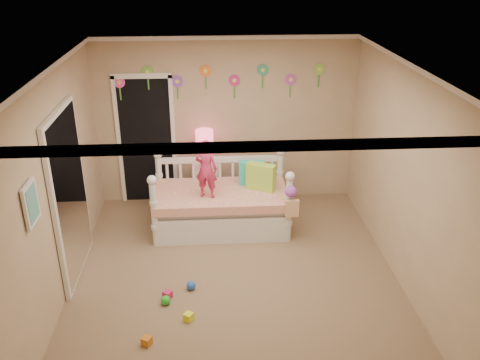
{
  "coord_description": "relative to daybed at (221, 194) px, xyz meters",
  "views": [
    {
      "loc": [
        -0.29,
        -5.27,
        3.73
      ],
      "look_at": [
        0.1,
        0.6,
        1.05
      ],
      "focal_mm": 38.06,
      "sensor_mm": 36.0,
      "label": 1
    }
  ],
  "objects": [
    {
      "name": "closet_doorway",
      "position": [
        -1.12,
        0.96,
        0.51
      ],
      "size": [
        0.9,
        0.04,
        2.07
      ],
      "primitive_type": "cube",
      "color": "black",
      "rests_on": "back_wall"
    },
    {
      "name": "pillow_turquoise",
      "position": [
        0.45,
        0.2,
        0.24
      ],
      "size": [
        0.37,
        0.15,
        0.36
      ],
      "primitive_type": "cube",
      "rotation": [
        0.0,
        0.0,
        -0.07
      ],
      "color": "#28CBBE",
      "rests_on": "daybed"
    },
    {
      "name": "nightstand",
      "position": [
        -0.22,
        0.72,
        -0.19
      ],
      "size": [
        0.41,
        0.32,
        0.66
      ],
      "primitive_type": "cube",
      "rotation": [
        0.0,
        0.0,
        -0.06
      ],
      "color": "white",
      "rests_on": "floor"
    },
    {
      "name": "flower_decals",
      "position": [
        0.04,
        0.96,
        1.42
      ],
      "size": [
        3.4,
        0.02,
        0.5
      ],
      "primitive_type": null,
      "color": "#B2668C",
      "rests_on": "back_wall"
    },
    {
      "name": "child",
      "position": [
        -0.2,
        -0.17,
        0.48
      ],
      "size": [
        0.35,
        0.28,
        0.84
      ],
      "primitive_type": "imported",
      "rotation": [
        0.0,
        0.0,
        2.85
      ],
      "color": "#D22F5F",
      "rests_on": "daybed"
    },
    {
      "name": "left_wall",
      "position": [
        -1.87,
        -1.27,
        0.78
      ],
      "size": [
        0.01,
        4.5,
        2.6
      ],
      "primitive_type": "cube",
      "color": "tan",
      "rests_on": "floor"
    },
    {
      "name": "floor",
      "position": [
        0.13,
        -1.27,
        -0.52
      ],
      "size": [
        4.0,
        4.5,
        0.01
      ],
      "primitive_type": "cube",
      "color": "#7F684C",
      "rests_on": "ground"
    },
    {
      "name": "toy_scatter",
      "position": [
        -0.64,
        -2.12,
        -0.47
      ],
      "size": [
        1.0,
        1.41,
        0.11
      ],
      "primitive_type": null,
      "rotation": [
        0.0,
        0.0,
        0.17
      ],
      "color": "#996666",
      "rests_on": "floor"
    },
    {
      "name": "right_wall",
      "position": [
        2.13,
        -1.27,
        0.78
      ],
      "size": [
        0.01,
        4.5,
        2.6
      ],
      "primitive_type": "cube",
      "color": "tan",
      "rests_on": "floor"
    },
    {
      "name": "ceiling",
      "position": [
        0.13,
        -1.27,
        2.08
      ],
      "size": [
        4.0,
        4.5,
        0.01
      ],
      "primitive_type": "cube",
      "color": "white",
      "rests_on": "floor"
    },
    {
      "name": "crown_molding",
      "position": [
        0.13,
        -1.27,
        2.05
      ],
      "size": [
        4.0,
        4.5,
        0.06
      ],
      "primitive_type": null,
      "color": "white",
      "rests_on": "ceiling"
    },
    {
      "name": "back_wall",
      "position": [
        0.13,
        0.98,
        0.78
      ],
      "size": [
        4.0,
        0.01,
        2.6
      ],
      "primitive_type": "cube",
      "color": "tan",
      "rests_on": "floor"
    },
    {
      "name": "table_lamp",
      "position": [
        -0.22,
        0.72,
        0.53
      ],
      "size": [
        0.27,
        0.27,
        0.59
      ],
      "color": "#E91F8A",
      "rests_on": "nightstand"
    },
    {
      "name": "pillow_lime",
      "position": [
        0.57,
        0.01,
        0.25
      ],
      "size": [
        0.43,
        0.33,
        0.39
      ],
      "primitive_type": "cube",
      "rotation": [
        0.0,
        0.0,
        -0.5
      ],
      "color": "#A8E646",
      "rests_on": "daybed"
    },
    {
      "name": "wall_picture",
      "position": [
        -1.84,
        -2.17,
        1.03
      ],
      "size": [
        0.05,
        0.34,
        0.42
      ],
      "primitive_type": "cube",
      "color": "white",
      "rests_on": "left_wall"
    },
    {
      "name": "mirror_closet",
      "position": [
        -1.83,
        -0.97,
        0.53
      ],
      "size": [
        0.07,
        1.3,
        2.1
      ],
      "primitive_type": "cube",
      "color": "white",
      "rests_on": "left_wall"
    },
    {
      "name": "daybed",
      "position": [
        0.0,
        0.0,
        0.0
      ],
      "size": [
        1.93,
        1.04,
        1.05
      ],
      "primitive_type": null,
      "rotation": [
        0.0,
        0.0,
        -0.0
      ],
      "color": "white",
      "rests_on": "floor"
    },
    {
      "name": "hanging_bag",
      "position": [
        0.92,
        -0.53,
        0.11
      ],
      "size": [
        0.2,
        0.16,
        0.36
      ],
      "primitive_type": null,
      "color": "beige",
      "rests_on": "daybed"
    }
  ]
}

